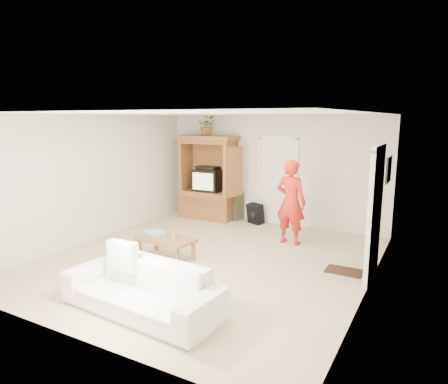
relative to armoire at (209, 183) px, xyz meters
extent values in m
plane|color=tan|center=(1.58, -2.66, -0.91)|extent=(6.00, 6.00, 0.00)
plane|color=white|center=(1.58, -2.66, 1.69)|extent=(6.00, 6.00, 0.00)
plane|color=silver|center=(1.58, 0.34, 0.39)|extent=(5.50, 0.00, 5.50)
plane|color=silver|center=(1.58, -5.66, 0.39)|extent=(5.50, 0.00, 5.50)
plane|color=silver|center=(-1.17, -2.66, 0.39)|extent=(0.00, 6.00, 6.00)
plane|color=silver|center=(4.33, -2.66, 0.39)|extent=(0.00, 6.00, 6.00)
cube|color=brown|center=(-0.02, -0.01, -0.56)|extent=(1.40, 0.60, 0.70)
cube|color=brown|center=(-0.67, -0.01, 0.39)|extent=(0.10, 0.60, 1.20)
cube|color=brown|center=(0.63, -0.01, 0.39)|extent=(0.10, 0.60, 1.20)
cube|color=brown|center=(-0.02, 0.26, 0.39)|extent=(1.40, 0.06, 1.20)
cube|color=brown|center=(-0.02, -0.01, 1.04)|extent=(1.40, 0.60, 0.10)
cube|color=brown|center=(-0.02, -0.01, 1.14)|extent=(1.52, 0.68, 0.10)
cube|color=brown|center=(0.96, -0.48, 0.39)|extent=(0.16, 0.67, 1.15)
cube|color=black|center=(-0.02, 0.02, 0.07)|extent=(0.70, 0.52, 0.55)
cube|color=tan|center=(-0.02, -0.25, 0.07)|extent=(0.58, 0.02, 0.42)
cube|color=black|center=(-0.02, -0.01, 0.38)|extent=(0.55, 0.35, 0.08)
cube|color=brown|center=(-0.02, -0.30, -0.46)|extent=(1.19, 0.03, 0.25)
cube|color=white|center=(1.73, 0.31, 0.11)|extent=(0.85, 0.05, 2.04)
cube|color=black|center=(4.30, -2.06, 0.11)|extent=(0.05, 0.90, 2.04)
cube|color=black|center=(4.31, -0.76, 0.69)|extent=(0.03, 0.60, 0.48)
cube|color=#382316|center=(3.88, -2.06, -0.90)|extent=(0.60, 0.40, 0.02)
imported|color=#4C7238|center=(-0.02, -0.03, 1.43)|extent=(0.55, 0.52, 0.48)
imported|color=red|center=(2.55, -1.03, -0.04)|extent=(0.67, 0.48, 1.73)
imported|color=white|center=(1.83, -4.77, -0.58)|extent=(2.29, 1.03, 0.65)
cube|color=brown|center=(0.88, -2.98, -0.55)|extent=(1.10, 0.67, 0.06)
cube|color=brown|center=(0.40, -3.15, -0.74)|extent=(0.06, 0.06, 0.33)
cube|color=brown|center=(0.44, -2.71, -0.74)|extent=(0.06, 0.06, 0.33)
cube|color=brown|center=(1.31, -3.24, -0.74)|extent=(0.06, 0.06, 0.33)
cube|color=brown|center=(1.35, -2.80, -0.74)|extent=(0.06, 0.06, 0.33)
cube|color=#CB4368|center=(0.61, -2.98, -0.48)|extent=(0.45, 0.38, 0.08)
cylinder|color=tan|center=(1.02, -2.93, -0.47)|extent=(0.08, 0.08, 0.10)
camera|label=1|loc=(5.16, -8.56, 1.62)|focal=32.00mm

